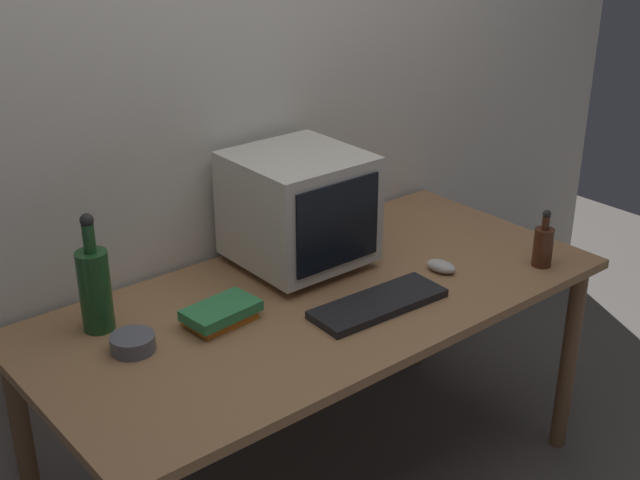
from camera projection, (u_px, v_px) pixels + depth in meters
The scene contains 9 objects.
back_wall at pixel (223, 97), 2.66m from camera, with size 4.00×0.08×2.50m, color silver.
desk at pixel (320, 317), 2.57m from camera, with size 1.76×0.83×0.74m.
crt_monitor at pixel (299, 209), 2.65m from camera, with size 0.38×0.39×0.37m.
keyboard at pixel (378, 304), 2.46m from camera, with size 0.42×0.15×0.02m, color black.
computer_mouse at pixel (441, 266), 2.67m from camera, with size 0.06×0.10×0.04m, color beige.
bottle_tall at pixel (95, 287), 2.30m from camera, with size 0.09×0.09×0.35m.
bottle_short at pixel (543, 245), 2.69m from camera, with size 0.06×0.06×0.19m.
book_stack at pixel (221, 313), 2.37m from camera, with size 0.22×0.15×0.06m.
cd_spindle at pixel (133, 343), 2.24m from camera, with size 0.12×0.12×0.04m, color #595B66.
Camera 1 is at (-1.44, -1.73, 1.93)m, focal length 47.49 mm.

